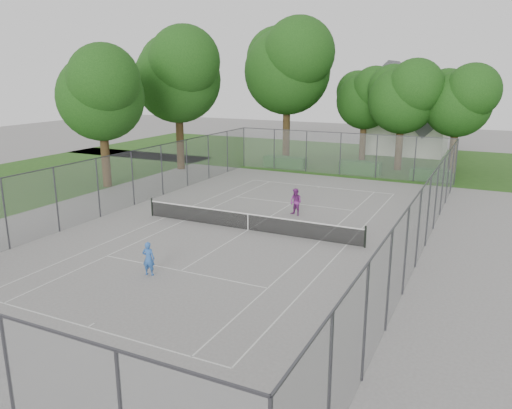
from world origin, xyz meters
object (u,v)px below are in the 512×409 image
at_px(house, 409,117).
at_px(girl_player, 149,259).
at_px(woman_player, 296,202).
at_px(tennis_net, 248,221).

xyz_separation_m(house, girl_player, (-3.94, -38.67, -3.09)).
bearing_deg(house, woman_player, -93.69).
height_order(house, woman_player, house).
distance_m(tennis_net, woman_player, 4.08).
height_order(tennis_net, girl_player, girl_player).
xyz_separation_m(tennis_net, house, (3.00, 31.33, 3.31)).
bearing_deg(tennis_net, woman_player, 72.38).
xyz_separation_m(tennis_net, woman_player, (1.23, 3.88, 0.30)).
relative_size(house, girl_player, 6.48).
bearing_deg(girl_player, woman_player, -113.98).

